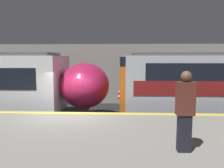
# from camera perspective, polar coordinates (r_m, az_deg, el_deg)

# --- Properties ---
(ground_plane) EXTENTS (120.00, 120.00, 0.00)m
(ground_plane) POSITION_cam_1_polar(r_m,az_deg,el_deg) (8.85, -10.99, -13.80)
(ground_plane) COLOR black
(platform) EXTENTS (40.00, 5.38, 1.05)m
(platform) POSITION_cam_1_polar(r_m,az_deg,el_deg) (6.28, -17.15, -17.73)
(platform) COLOR gray
(platform) RESTS_ON ground
(station_rear_barrier) EXTENTS (50.00, 0.15, 4.03)m
(station_rear_barrier) POSITION_cam_1_polar(r_m,az_deg,el_deg) (14.94, -5.11, 2.61)
(station_rear_barrier) COLOR #9E998E
(station_rear_barrier) RESTS_ON ground
(person_waiting) EXTENTS (0.38, 0.24, 1.78)m
(person_waiting) POSITION_cam_1_polar(r_m,az_deg,el_deg) (5.01, 18.53, -6.28)
(person_waiting) COLOR black
(person_waiting) RESTS_ON platform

